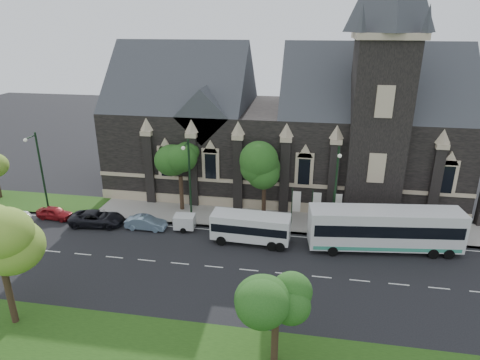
% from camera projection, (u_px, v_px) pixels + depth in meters
% --- Properties ---
extents(ground, '(160.00, 160.00, 0.00)m').
position_uv_depth(ground, '(214.00, 267.00, 35.27)').
color(ground, black).
rests_on(ground, ground).
extents(sidewalk, '(80.00, 5.00, 0.15)m').
position_uv_depth(sidewalk, '(234.00, 217.00, 43.99)').
color(sidewalk, gray).
rests_on(sidewalk, ground).
extents(museum, '(40.00, 17.70, 29.90)m').
position_uv_depth(museum, '(291.00, 124.00, 48.84)').
color(museum, black).
rests_on(museum, ground).
extents(tree_park_near, '(4.42, 4.42, 8.56)m').
position_uv_depth(tree_park_near, '(2.00, 238.00, 26.76)').
color(tree_park_near, black).
rests_on(tree_park_near, ground).
extents(tree_park_east, '(3.40, 3.40, 6.28)m').
position_uv_depth(tree_park_east, '(280.00, 296.00, 24.06)').
color(tree_park_east, black).
rests_on(tree_park_east, ground).
extents(tree_walk_right, '(4.08, 4.08, 7.80)m').
position_uv_depth(tree_walk_right, '(267.00, 164.00, 42.55)').
color(tree_walk_right, black).
rests_on(tree_walk_right, ground).
extents(tree_walk_left, '(3.91, 3.91, 7.64)m').
position_uv_depth(tree_walk_left, '(182.00, 160.00, 43.99)').
color(tree_walk_left, black).
rests_on(tree_walk_left, ground).
extents(street_lamp_near, '(0.36, 1.88, 9.00)m').
position_uv_depth(street_lamp_near, '(336.00, 187.00, 38.40)').
color(street_lamp_near, black).
rests_on(street_lamp_near, ground).
extents(street_lamp_mid, '(0.36, 1.88, 9.00)m').
position_uv_depth(street_lamp_mid, '(189.00, 178.00, 40.61)').
color(street_lamp_mid, black).
rests_on(street_lamp_mid, ground).
extents(street_lamp_far, '(0.36, 1.88, 9.00)m').
position_uv_depth(street_lamp_far, '(40.00, 169.00, 43.13)').
color(street_lamp_far, black).
rests_on(street_lamp_far, ground).
extents(banner_flag_left, '(0.90, 0.10, 4.00)m').
position_uv_depth(banner_flag_left, '(295.00, 203.00, 41.71)').
color(banner_flag_left, black).
rests_on(banner_flag_left, ground).
extents(banner_flag_center, '(0.90, 0.10, 4.00)m').
position_uv_depth(banner_flag_center, '(315.00, 205.00, 41.40)').
color(banner_flag_center, black).
rests_on(banner_flag_center, ground).
extents(banner_flag_right, '(0.90, 0.10, 4.00)m').
position_uv_depth(banner_flag_right, '(336.00, 206.00, 41.08)').
color(banner_flag_right, black).
rests_on(banner_flag_right, ground).
extents(tour_coach, '(13.64, 4.42, 3.91)m').
position_uv_depth(tour_coach, '(385.00, 228.00, 37.25)').
color(tour_coach, silver).
rests_on(tour_coach, ground).
extents(shuttle_bus, '(7.37, 2.83, 2.81)m').
position_uv_depth(shuttle_bus, '(251.00, 227.00, 38.64)').
color(shuttle_bus, silver).
rests_on(shuttle_bus, ground).
extents(box_trailer, '(2.96, 1.74, 1.55)m').
position_uv_depth(box_trailer, '(185.00, 222.00, 41.25)').
color(box_trailer, silver).
rests_on(box_trailer, ground).
extents(sedan, '(4.09, 1.43, 1.35)m').
position_uv_depth(sedan, '(146.00, 223.00, 41.48)').
color(sedan, '#728CA4').
rests_on(sedan, ground).
extents(car_far_red, '(3.91, 1.85, 1.29)m').
position_uv_depth(car_far_red, '(55.00, 213.00, 43.67)').
color(car_far_red, maroon).
rests_on(car_far_red, ground).
extents(car_far_white, '(4.37, 2.16, 1.22)m').
position_uv_depth(car_far_white, '(9.00, 214.00, 43.43)').
color(car_far_white, white).
rests_on(car_far_white, ground).
extents(car_far_black, '(5.62, 3.03, 1.50)m').
position_uv_depth(car_far_black, '(97.00, 218.00, 42.26)').
color(car_far_black, black).
rests_on(car_far_black, ground).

